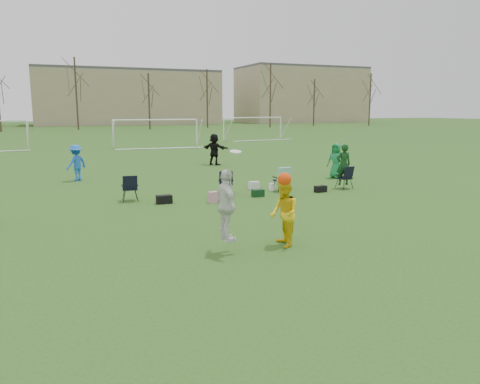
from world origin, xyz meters
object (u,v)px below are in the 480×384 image
fielder_black (214,149)px  goal_right (253,122)px  goal_mid (156,125)px  center_contest (259,209)px  fielder_green_far (336,161)px  fielder_blue (76,163)px

fielder_black → goal_right: bearing=-65.9°
goal_right → goal_mid: bearing=-161.4°
fielder_black → center_contest: 17.40m
goal_mid → fielder_green_far: bearing=-75.4°
goal_mid → goal_right: 13.42m
center_contest → goal_right: goal_right is taller
fielder_black → fielder_blue: bearing=77.3°
fielder_green_far → fielder_black: fielder_black is taller
fielder_green_far → fielder_black: (-3.67, 7.45, 0.08)m
center_contest → goal_right: (16.37, 36.98, 0.93)m
center_contest → goal_mid: 31.30m
fielder_green_far → center_contest: bearing=-74.0°
fielder_blue → goal_mid: size_ratio=0.23×
fielder_blue → fielder_green_far: bearing=122.4°
goal_right → fielder_green_far: bearing=-114.0°
center_contest → goal_mid: goal_mid is taller
fielder_black → goal_right: 23.36m
fielder_black → goal_mid: bearing=-34.5°
fielder_blue → fielder_green_far: fielder_green_far is taller
fielder_black → goal_mid: (-0.38, 14.25, 0.98)m
goal_mid → fielder_black: bearing=-84.5°
goal_right → center_contest: bearing=-121.9°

